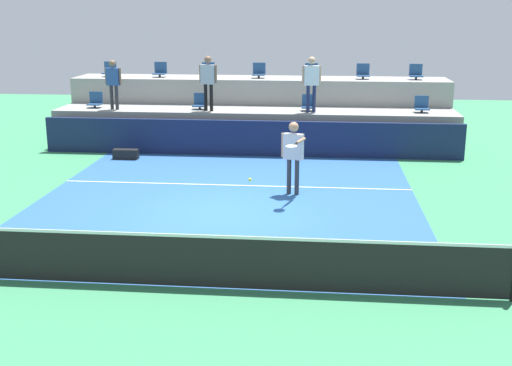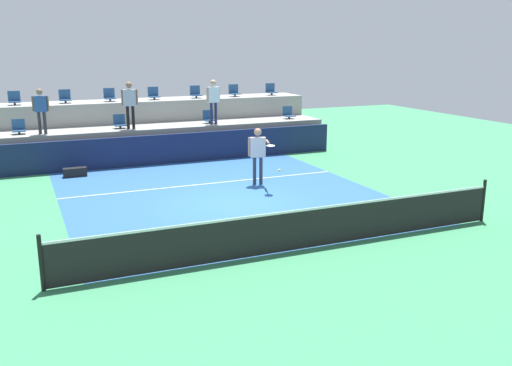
# 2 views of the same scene
# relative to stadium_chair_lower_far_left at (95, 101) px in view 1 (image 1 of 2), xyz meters

# --- Properties ---
(ground_plane) EXTENTS (40.00, 40.00, 0.00)m
(ground_plane) POSITION_rel_stadium_chair_lower_far_left_xyz_m (5.30, -7.23, -1.46)
(ground_plane) COLOR #388456
(court_inner_paint) EXTENTS (9.00, 10.00, 0.01)m
(court_inner_paint) POSITION_rel_stadium_chair_lower_far_left_xyz_m (5.30, -6.23, -1.46)
(court_inner_paint) COLOR #285693
(court_inner_paint) RESTS_ON ground_plane
(court_service_line) EXTENTS (9.00, 0.06, 0.00)m
(court_service_line) POSITION_rel_stadium_chair_lower_far_left_xyz_m (5.30, -4.83, -1.46)
(court_service_line) COLOR white
(court_service_line) RESTS_ON ground_plane
(tennis_net) EXTENTS (10.48, 0.08, 1.07)m
(tennis_net) POSITION_rel_stadium_chair_lower_far_left_xyz_m (5.30, -11.23, -0.97)
(tennis_net) COLOR black
(tennis_net) RESTS_ON ground_plane
(sponsor_backboard) EXTENTS (13.00, 0.16, 1.10)m
(sponsor_backboard) POSITION_rel_stadium_chair_lower_far_left_xyz_m (5.30, -1.23, -0.91)
(sponsor_backboard) COLOR #141E42
(sponsor_backboard) RESTS_ON ground_plane
(seating_tier_lower) EXTENTS (13.00, 1.80, 1.25)m
(seating_tier_lower) POSITION_rel_stadium_chair_lower_far_left_xyz_m (5.30, 0.07, -0.84)
(seating_tier_lower) COLOR gray
(seating_tier_lower) RESTS_ON ground_plane
(seating_tier_upper) EXTENTS (13.00, 1.80, 2.10)m
(seating_tier_upper) POSITION_rel_stadium_chair_lower_far_left_xyz_m (5.30, 1.87, -0.41)
(seating_tier_upper) COLOR gray
(seating_tier_upper) RESTS_ON ground_plane
(stadium_chair_lower_far_left) EXTENTS (0.44, 0.40, 0.52)m
(stadium_chair_lower_far_left) POSITION_rel_stadium_chair_lower_far_left_xyz_m (0.00, 0.00, 0.00)
(stadium_chair_lower_far_left) COLOR #2D2D33
(stadium_chair_lower_far_left) RESTS_ON seating_tier_lower
(stadium_chair_lower_left) EXTENTS (0.44, 0.40, 0.52)m
(stadium_chair_lower_left) POSITION_rel_stadium_chair_lower_far_left_xyz_m (3.53, 0.00, 0.00)
(stadium_chair_lower_left) COLOR #2D2D33
(stadium_chair_lower_left) RESTS_ON seating_tier_lower
(stadium_chair_lower_right) EXTENTS (0.44, 0.40, 0.52)m
(stadium_chair_lower_right) POSITION_rel_stadium_chair_lower_far_left_xyz_m (7.07, 0.00, 0.00)
(stadium_chair_lower_right) COLOR #2D2D33
(stadium_chair_lower_right) RESTS_ON seating_tier_lower
(stadium_chair_lower_far_right) EXTENTS (0.44, 0.40, 0.52)m
(stadium_chair_lower_far_right) POSITION_rel_stadium_chair_lower_far_left_xyz_m (10.64, 0.00, 0.00)
(stadium_chair_lower_far_right) COLOR #2D2D33
(stadium_chair_lower_far_right) RESTS_ON seating_tier_lower
(stadium_chair_upper_far_left) EXTENTS (0.44, 0.40, 0.52)m
(stadium_chair_upper_far_left) POSITION_rel_stadium_chair_lower_far_left_xyz_m (-0.04, 1.80, 0.85)
(stadium_chair_upper_far_left) COLOR #2D2D33
(stadium_chair_upper_far_left) RESTS_ON seating_tier_upper
(stadium_chair_upper_left) EXTENTS (0.44, 0.40, 0.52)m
(stadium_chair_upper_left) POSITION_rel_stadium_chair_lower_far_left_xyz_m (1.79, 1.80, 0.85)
(stadium_chair_upper_left) COLOR #2D2D33
(stadium_chair_upper_left) RESTS_ON seating_tier_upper
(stadium_chair_upper_mid_left) EXTENTS (0.44, 0.40, 0.52)m
(stadium_chair_upper_mid_left) POSITION_rel_stadium_chair_lower_far_left_xyz_m (3.49, 1.80, 0.85)
(stadium_chair_upper_mid_left) COLOR #2D2D33
(stadium_chair_upper_mid_left) RESTS_ON seating_tier_upper
(stadium_chair_upper_center) EXTENTS (0.44, 0.40, 0.52)m
(stadium_chair_upper_center) POSITION_rel_stadium_chair_lower_far_left_xyz_m (5.29, 1.80, 0.85)
(stadium_chair_upper_center) COLOR #2D2D33
(stadium_chair_upper_center) RESTS_ON seating_tier_upper
(stadium_chair_upper_mid_right) EXTENTS (0.44, 0.40, 0.52)m
(stadium_chair_upper_mid_right) POSITION_rel_stadium_chair_lower_far_left_xyz_m (7.11, 1.80, 0.85)
(stadium_chair_upper_mid_right) COLOR #2D2D33
(stadium_chair_upper_mid_right) RESTS_ON seating_tier_upper
(stadium_chair_upper_right) EXTENTS (0.44, 0.40, 0.52)m
(stadium_chair_upper_right) POSITION_rel_stadium_chair_lower_far_left_xyz_m (8.87, 1.80, 0.85)
(stadium_chair_upper_right) COLOR #2D2D33
(stadium_chair_upper_right) RESTS_ON seating_tier_upper
(stadium_chair_upper_far_right) EXTENTS (0.44, 0.40, 0.52)m
(stadium_chair_upper_far_right) POSITION_rel_stadium_chair_lower_far_left_xyz_m (10.65, 1.80, 0.85)
(stadium_chair_upper_far_right) COLOR #2D2D33
(stadium_chair_upper_far_right) RESTS_ON seating_tier_upper
(tennis_player) EXTENTS (0.60, 1.33, 1.80)m
(tennis_player) POSITION_rel_stadium_chair_lower_far_left_xyz_m (6.82, -5.55, -0.35)
(tennis_player) COLOR #2D2D33
(tennis_player) RESTS_ON ground_plane
(spectator_in_white) EXTENTS (0.57, 0.24, 1.59)m
(spectator_in_white) POSITION_rel_stadium_chair_lower_far_left_xyz_m (0.78, -0.38, 0.73)
(spectator_in_white) COLOR #2D2D33
(spectator_in_white) RESTS_ON seating_tier_lower
(spectator_leaning_on_rail) EXTENTS (0.60, 0.29, 1.74)m
(spectator_leaning_on_rail) POSITION_rel_stadium_chair_lower_far_left_xyz_m (3.88, -0.38, 0.84)
(spectator_leaning_on_rail) COLOR black
(spectator_leaning_on_rail) RESTS_ON seating_tier_lower
(spectator_in_grey) EXTENTS (0.61, 0.27, 1.74)m
(spectator_in_grey) POSITION_rel_stadium_chair_lower_far_left_xyz_m (7.15, -0.38, 0.84)
(spectator_in_grey) COLOR navy
(spectator_in_grey) RESTS_ON seating_tier_lower
(tennis_ball) EXTENTS (0.07, 0.07, 0.07)m
(tennis_ball) POSITION_rel_stadium_chair_lower_far_left_xyz_m (6.10, -8.58, -0.31)
(tennis_ball) COLOR #CCE033
(equipment_bag) EXTENTS (0.76, 0.28, 0.30)m
(equipment_bag) POSITION_rel_stadium_chair_lower_far_left_xyz_m (1.59, -2.09, -1.31)
(equipment_bag) COLOR black
(equipment_bag) RESTS_ON ground_plane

